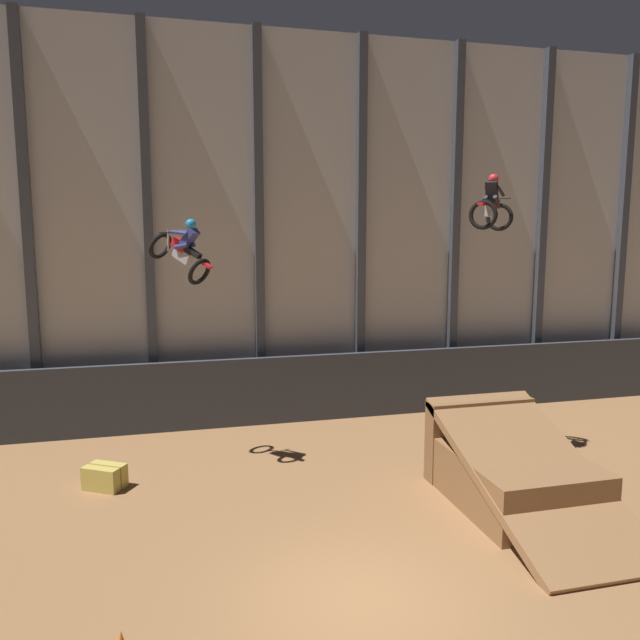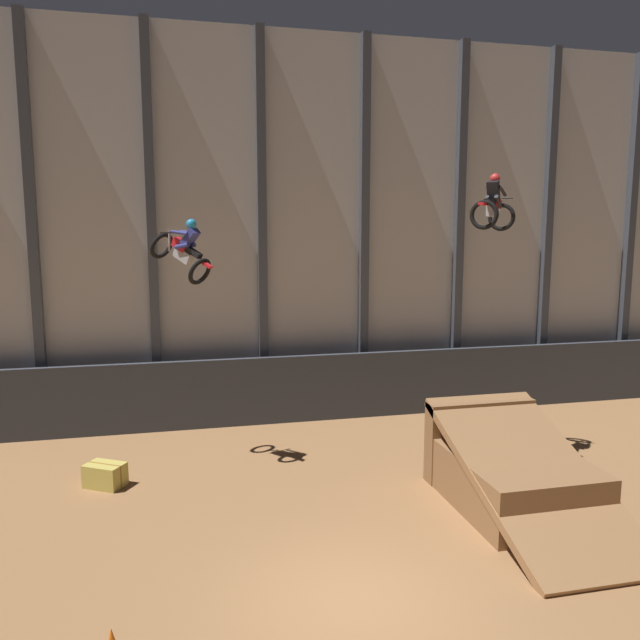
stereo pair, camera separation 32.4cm
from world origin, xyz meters
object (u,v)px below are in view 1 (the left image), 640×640
(dirt_ramp, at_px, (511,470))
(hay_bale_trackside, at_px, (105,477))
(rider_bike_right_air, at_px, (492,207))
(rider_bike_left_air, at_px, (183,251))

(dirt_ramp, height_order, hay_bale_trackside, dirt_ramp)
(dirt_ramp, xyz_separation_m, hay_bale_trackside, (-9.00, 3.02, -0.44))
(dirt_ramp, bearing_deg, rider_bike_right_air, 73.89)
(dirt_ramp, bearing_deg, hay_bale_trackside, 161.45)
(rider_bike_left_air, xyz_separation_m, rider_bike_right_air, (7.73, -1.38, 1.09))
(dirt_ramp, relative_size, hay_bale_trackside, 4.89)
(rider_bike_left_air, relative_size, rider_bike_right_air, 1.07)
(rider_bike_right_air, distance_m, hay_bale_trackside, 11.69)
(rider_bike_left_air, bearing_deg, dirt_ramp, -76.39)
(rider_bike_left_air, distance_m, hay_bale_trackside, 5.78)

